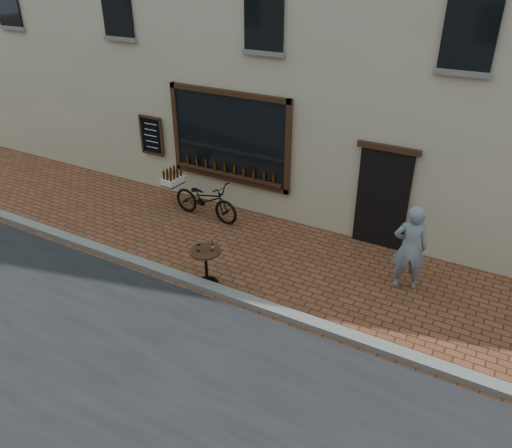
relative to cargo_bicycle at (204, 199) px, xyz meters
The scene contains 5 objects.
ground 3.46m from the cargo_bicycle, 50.92° to the right, with size 90.00×90.00×0.00m, color brown.
kerb 3.30m from the cargo_bicycle, 48.71° to the right, with size 90.00×0.25×0.12m, color slate.
cargo_bicycle is the anchor object (origin of this frame).
bistro_table 2.82m from the cargo_bicycle, 54.93° to the right, with size 0.60×0.60×1.03m.
pedestrian 5.05m from the cargo_bicycle, ahead, with size 0.64×0.42×1.76m, color gray.
Camera 1 is at (4.21, -6.19, 5.75)m, focal length 35.00 mm.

